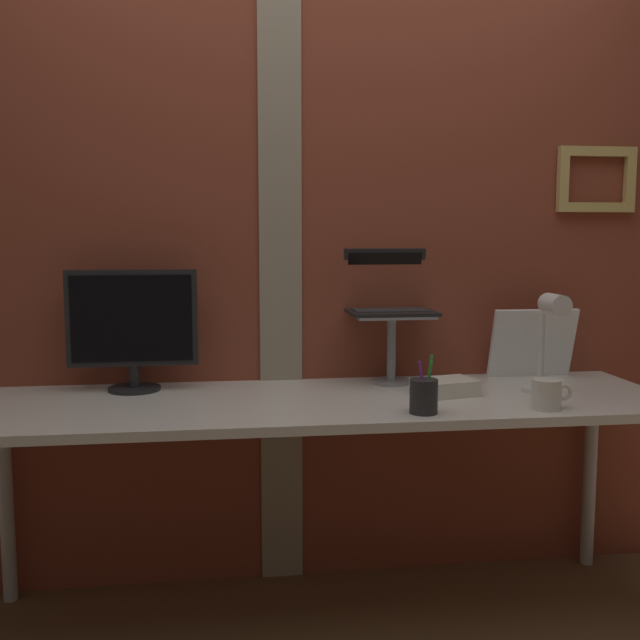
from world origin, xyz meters
TOP-DOWN VIEW (x-y plane):
  - ground_plane at (0.00, 0.00)m, footprint 6.00×6.00m
  - brick_wall_back at (0.00, 0.45)m, footprint 3.03×0.15m
  - desk at (-0.01, 0.05)m, footprint 2.31×0.68m
  - monitor at (-0.65, 0.27)m, footprint 0.44×0.18m
  - laptop_stand at (0.26, 0.27)m, footprint 0.28×0.22m
  - laptop at (0.26, 0.34)m, footprint 0.31×0.28m
  - whiteboard_panel at (0.82, 0.31)m, footprint 0.32×0.09m
  - desk_lamp at (0.74, -0.00)m, footprint 0.12×0.20m
  - pen_cup at (0.26, -0.18)m, footprint 0.09×0.09m
  - coffee_mug at (0.65, -0.18)m, footprint 0.13×0.09m
  - paper_clutter_stack at (0.40, 0.05)m, footprint 0.23×0.18m

SIDE VIEW (x-z plane):
  - ground_plane at x=0.00m, z-range 0.00..0.00m
  - desk at x=-0.01m, z-range 0.32..1.08m
  - paper_clutter_stack at x=0.40m, z-range 0.77..0.82m
  - coffee_mug at x=0.65m, z-range 0.77..0.86m
  - pen_cup at x=0.26m, z-range 0.73..0.91m
  - whiteboard_panel at x=0.82m, z-range 0.76..1.03m
  - laptop_stand at x=0.26m, z-range 0.81..1.06m
  - desk_lamp at x=0.74m, z-range 0.81..1.15m
  - monitor at x=-0.65m, z-range 0.79..1.21m
  - laptop at x=0.26m, z-range 0.97..1.20m
  - brick_wall_back at x=0.00m, z-range 0.00..2.31m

